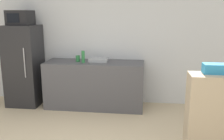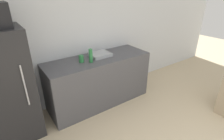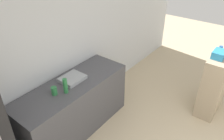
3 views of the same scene
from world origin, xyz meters
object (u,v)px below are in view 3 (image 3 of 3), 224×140
(jar, at_px, (221,48))
(basket, at_px, (219,54))
(bottle_tall, at_px, (65,86))
(bottle_short, at_px, (54,91))

(jar, bearing_deg, basket, -171.31)
(bottle_tall, height_order, jar, jar)
(bottle_tall, distance_m, bottle_short, 0.17)
(bottle_short, bearing_deg, jar, -32.48)
(bottle_tall, distance_m, jar, 2.76)
(jar, bearing_deg, bottle_short, 147.52)
(bottle_short, xyz_separation_m, basket, (2.17, -1.62, 0.21))
(bottle_tall, xyz_separation_m, bottle_short, (-0.13, 0.10, -0.06))
(bottle_tall, bearing_deg, jar, -32.27)
(bottle_tall, bearing_deg, basket, -36.72)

